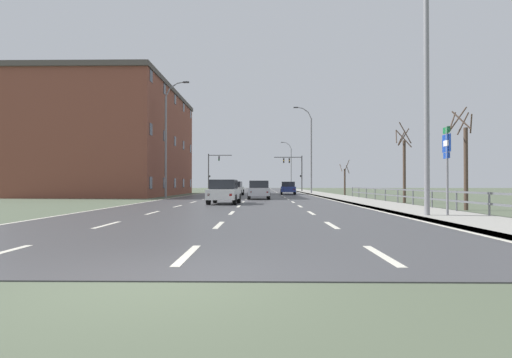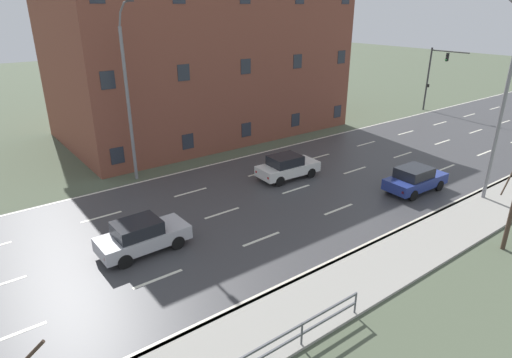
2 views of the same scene
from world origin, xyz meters
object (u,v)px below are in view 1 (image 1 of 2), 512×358
at_px(street_lamp_foreground, 421,79).
at_px(street_lamp_distant, 290,166).
at_px(car_mid_centre, 288,188).
at_px(car_distant, 224,192).
at_px(street_lamp_left_bank, 167,140).
at_px(car_far_right, 259,190).
at_px(car_near_left, 234,188).
at_px(street_lamp_midground, 310,151).
at_px(traffic_signal_left, 212,167).
at_px(traffic_signal_right, 295,167).
at_px(highway_sign, 447,159).
at_px(brick_building, 118,142).

distance_m(street_lamp_foreground, street_lamp_distant, 74.49).
relative_size(street_lamp_distant, car_mid_centre, 2.52).
bearing_deg(street_lamp_foreground, car_distant, 128.25).
relative_size(street_lamp_left_bank, car_far_right, 2.62).
distance_m(car_distant, car_near_left, 19.46).
distance_m(car_distant, car_far_right, 8.57).
height_order(street_lamp_midground, traffic_signal_left, street_lamp_midground).
bearing_deg(traffic_signal_right, traffic_signal_left, 171.98).
relative_size(street_lamp_distant, traffic_signal_right, 1.75).
xyz_separation_m(street_lamp_distant, car_distant, (-8.57, -63.70, -4.34)).
bearing_deg(street_lamp_midground, street_lamp_foreground, -90.10).
xyz_separation_m(highway_sign, car_near_left, (-10.16, 30.16, -1.44)).
distance_m(traffic_signal_left, brick_building, 24.49).
bearing_deg(traffic_signal_right, street_lamp_foreground, -89.31).
relative_size(street_lamp_foreground, highway_sign, 3.11).
xyz_separation_m(street_lamp_foreground, street_lamp_midground, (0.06, 37.24, 0.21)).
distance_m(highway_sign, car_distant, 14.39).
xyz_separation_m(street_lamp_foreground, car_mid_centre, (-2.91, 34.99, -4.49)).
bearing_deg(street_lamp_left_bank, car_mid_centre, 46.57).
bearing_deg(street_lamp_distant, car_distant, -97.66).
height_order(street_lamp_foreground, car_distant, street_lamp_foreground).
bearing_deg(car_far_right, traffic_signal_right, 79.27).
bearing_deg(street_lamp_midground, traffic_signal_right, 92.55).
distance_m(traffic_signal_left, car_mid_centre, 23.47).
height_order(traffic_signal_right, brick_building, brick_building).
bearing_deg(car_near_left, highway_sign, -68.11).
xyz_separation_m(car_distant, brick_building, (-14.34, 21.25, 5.32)).
distance_m(car_near_left, brick_building, 14.79).
relative_size(street_lamp_foreground, traffic_signal_left, 1.69).
xyz_separation_m(car_near_left, car_far_right, (2.81, -11.15, 0.00)).
bearing_deg(car_distant, street_lamp_left_bank, 121.50).
bearing_deg(car_distant, car_near_left, 94.60).
bearing_deg(car_far_right, car_mid_centre, 76.59).
xyz_separation_m(street_lamp_distant, street_lamp_left_bank, (-14.93, -52.14, 0.19)).
bearing_deg(car_distant, highway_sign, -45.80).
bearing_deg(street_lamp_left_bank, car_far_right, -20.93).
relative_size(traffic_signal_left, car_distant, 1.55).
relative_size(street_lamp_foreground, car_far_right, 2.64).
bearing_deg(car_far_right, car_near_left, 102.98).
height_order(street_lamp_foreground, traffic_signal_right, street_lamp_foreground).
height_order(street_lamp_left_bank, brick_building, brick_building).
bearing_deg(street_lamp_distant, street_lamp_foreground, -90.05).
distance_m(street_lamp_midground, brick_building, 23.50).
distance_m(highway_sign, car_mid_centre, 35.15).
bearing_deg(traffic_signal_right, brick_building, -136.58).
height_order(street_lamp_midground, highway_sign, street_lamp_midground).
height_order(street_lamp_foreground, street_lamp_distant, street_lamp_foreground).
relative_size(car_mid_centre, car_near_left, 0.99).
height_order(street_lamp_midground, car_near_left, street_lamp_midground).
bearing_deg(brick_building, car_far_right, -38.16).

